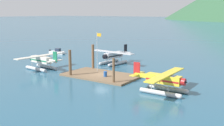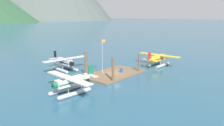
{
  "view_description": "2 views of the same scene",
  "coord_description": "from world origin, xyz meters",
  "px_view_note": "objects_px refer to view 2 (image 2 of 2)",
  "views": [
    {
      "loc": [
        26.87,
        -36.37,
        10.82
      ],
      "look_at": [
        0.35,
        2.82,
        1.91
      ],
      "focal_mm": 43.28,
      "sensor_mm": 36.0,
      "label": 1
    },
    {
      "loc": [
        -32.88,
        -27.6,
        11.97
      ],
      "look_at": [
        2.28,
        2.43,
        1.67
      ],
      "focal_mm": 34.65,
      "sensor_mm": 36.0,
      "label": 2
    }
  ],
  "objects_px": {
    "fuel_drum": "(121,70)",
    "seaplane_silver_bow_left": "(65,63)",
    "seaplane_yellow_stbd_aft": "(158,59)",
    "flagpole": "(103,53)",
    "seaplane_cream_port_aft": "(70,84)"
  },
  "relations": [
    {
      "from": "flagpole",
      "to": "seaplane_cream_port_aft",
      "type": "xyz_separation_m",
      "value": [
        -11.05,
        -3.36,
        -3.06
      ]
    },
    {
      "from": "fuel_drum",
      "to": "seaplane_silver_bow_left",
      "type": "relative_size",
      "value": 0.08
    },
    {
      "from": "fuel_drum",
      "to": "seaplane_silver_bow_left",
      "type": "height_order",
      "value": "seaplane_silver_bow_left"
    },
    {
      "from": "seaplane_cream_port_aft",
      "to": "seaplane_yellow_stbd_aft",
      "type": "bearing_deg",
      "value": -2.64
    },
    {
      "from": "flagpole",
      "to": "seaplane_yellow_stbd_aft",
      "type": "relative_size",
      "value": 0.68
    },
    {
      "from": "fuel_drum",
      "to": "seaplane_cream_port_aft",
      "type": "xyz_separation_m",
      "value": [
        -14.3,
        -1.12,
        0.84
      ]
    },
    {
      "from": "flagpole",
      "to": "seaplane_yellow_stbd_aft",
      "type": "xyz_separation_m",
      "value": [
        14.65,
        -4.55,
        -3.06
      ]
    },
    {
      "from": "seaplane_yellow_stbd_aft",
      "to": "fuel_drum",
      "type": "bearing_deg",
      "value": 168.55
    },
    {
      "from": "fuel_drum",
      "to": "seaplane_cream_port_aft",
      "type": "relative_size",
      "value": 0.08
    },
    {
      "from": "fuel_drum",
      "to": "seaplane_yellow_stbd_aft",
      "type": "bearing_deg",
      "value": -11.45
    },
    {
      "from": "fuel_drum",
      "to": "seaplane_silver_bow_left",
      "type": "bearing_deg",
      "value": 117.67
    },
    {
      "from": "flagpole",
      "to": "seaplane_yellow_stbd_aft",
      "type": "bearing_deg",
      "value": -17.24
    },
    {
      "from": "seaplane_yellow_stbd_aft",
      "to": "seaplane_cream_port_aft",
      "type": "distance_m",
      "value": 25.73
    },
    {
      "from": "flagpole",
      "to": "seaplane_silver_bow_left",
      "type": "bearing_deg",
      "value": 106.24
    },
    {
      "from": "flagpole",
      "to": "seaplane_silver_bow_left",
      "type": "distance_m",
      "value": 9.79
    }
  ]
}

